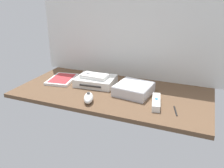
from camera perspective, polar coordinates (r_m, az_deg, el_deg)
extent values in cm
cube|color=brown|center=(124.05, 0.00, -2.14)|extent=(100.00, 48.00, 2.00)
cube|color=silver|center=(137.58, 3.98, 14.51)|extent=(110.00, 1.20, 64.00)
cube|color=white|center=(131.75, -3.95, 0.78)|extent=(22.19, 17.60, 4.40)
cube|color=#2D2D2D|center=(124.71, -5.31, -0.51)|extent=(12.01, 1.54, 0.80)
cube|color=silver|center=(120.10, 5.25, -1.26)|extent=(18.89, 18.89, 5.00)
cube|color=silver|center=(119.09, 5.30, -0.08)|extent=(18.14, 18.14, 0.30)
cube|color=white|center=(140.94, -11.95, 1.12)|extent=(16.39, 20.88, 1.40)
cube|color=#B72D33|center=(140.67, -11.97, 1.41)|extent=(13.56, 17.87, 0.16)
cube|color=white|center=(110.21, 10.60, -4.33)|extent=(6.46, 15.22, 3.00)
cylinder|color=#387FDB|center=(109.49, 10.66, -3.53)|extent=(1.40, 1.40, 0.40)
ellipsoid|color=white|center=(111.89, -5.68, -3.35)|extent=(7.94, 10.92, 4.00)
sphere|color=#4C4C4C|center=(110.90, -5.73, -2.23)|extent=(1.40, 1.40, 1.40)
cube|color=white|center=(129.57, -4.27, 1.91)|extent=(14.71, 8.58, 2.00)
cylinder|color=#99999E|center=(131.04, -5.83, 2.65)|extent=(2.08, 2.08, 0.40)
cylinder|color=black|center=(107.33, 15.09, -6.19)|extent=(3.09, 8.86, 0.70)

